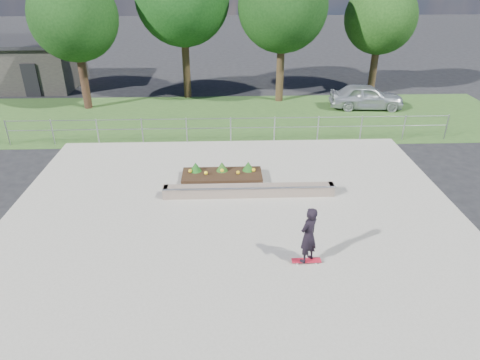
% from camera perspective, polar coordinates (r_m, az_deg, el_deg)
% --- Properties ---
extents(ground, '(120.00, 120.00, 0.00)m').
position_cam_1_polar(ground, '(13.15, -0.63, -7.28)').
color(ground, black).
rests_on(ground, ground).
extents(grass_verge, '(30.00, 8.00, 0.02)m').
position_cam_1_polar(grass_verge, '(23.07, -1.40, 8.34)').
color(grass_verge, '#2A4B1E').
rests_on(grass_verge, ground).
extents(concrete_slab, '(15.00, 15.00, 0.06)m').
position_cam_1_polar(concrete_slab, '(13.13, -0.63, -7.17)').
color(concrete_slab, gray).
rests_on(concrete_slab, ground).
extents(fence, '(20.06, 0.06, 1.20)m').
position_cam_1_polar(fence, '(19.52, -1.26, 7.15)').
color(fence, gray).
rests_on(fence, ground).
extents(building, '(8.40, 5.40, 3.00)m').
position_cam_1_polar(building, '(32.49, -27.96, 13.57)').
color(building, '#2A2825').
rests_on(building, ground).
extents(tree_far_left, '(4.55, 4.55, 7.15)m').
position_cam_1_polar(tree_far_left, '(25.21, -21.29, 19.55)').
color(tree_far_left, black).
rests_on(tree_far_left, ground).
extents(tree_mid_right, '(4.90, 4.90, 7.70)m').
position_cam_1_polar(tree_mid_right, '(25.16, 5.73, 21.96)').
color(tree_mid_right, '#302113').
rests_on(tree_mid_right, ground).
extents(tree_far_right, '(4.20, 4.20, 6.60)m').
position_cam_1_polar(tree_far_right, '(28.09, 18.23, 19.82)').
color(tree_far_right, '#372616').
rests_on(tree_far_right, ground).
extents(grind_ledge, '(6.00, 0.44, 0.43)m').
position_cam_1_polar(grind_ledge, '(15.00, 1.20, -1.42)').
color(grind_ledge, '#6B5B4F').
rests_on(grind_ledge, concrete_slab).
extents(planter_bed, '(3.00, 1.20, 0.61)m').
position_cam_1_polar(planter_bed, '(16.18, -2.41, 0.74)').
color(planter_bed, black).
rests_on(planter_bed, concrete_slab).
extents(skateboarder, '(0.80, 0.69, 1.72)m').
position_cam_1_polar(skateboarder, '(11.56, 9.12, -7.31)').
color(skateboarder, silver).
rests_on(skateboarder, concrete_slab).
extents(parked_car, '(4.15, 1.91, 1.38)m').
position_cam_1_polar(parked_car, '(25.43, 16.49, 10.63)').
color(parked_car, '#ACB2B6').
rests_on(parked_car, ground).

